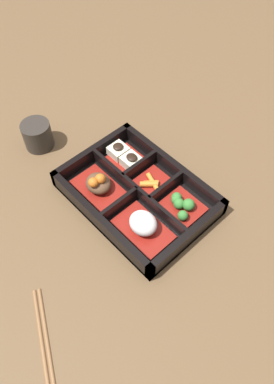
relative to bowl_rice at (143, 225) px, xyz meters
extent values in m
plane|color=brown|center=(0.07, -0.05, -0.03)|extent=(3.00, 3.00, 0.00)
cube|color=black|center=(0.07, -0.05, -0.03)|extent=(0.31, 0.22, 0.01)
cube|color=black|center=(0.07, -0.15, -0.01)|extent=(0.31, 0.01, 0.04)
cube|color=black|center=(0.07, 0.06, -0.01)|extent=(0.31, 0.01, 0.04)
cube|color=black|center=(-0.08, -0.05, -0.01)|extent=(0.01, 0.22, 0.04)
cube|color=black|center=(0.22, -0.05, -0.01)|extent=(0.01, 0.22, 0.04)
cube|color=black|center=(0.07, -0.05, -0.01)|extent=(0.28, 0.01, 0.04)
cube|color=black|center=(0.03, -0.10, -0.01)|extent=(0.01, 0.10, 0.04)
cube|color=black|center=(0.11, -0.10, -0.01)|extent=(0.01, 0.10, 0.04)
cube|color=black|center=(0.07, 0.00, -0.01)|extent=(0.01, 0.10, 0.04)
cube|color=maroon|center=(0.00, 0.00, -0.02)|extent=(0.12, 0.07, 0.01)
ellipsoid|color=silver|center=(0.00, 0.00, 0.01)|extent=(0.06, 0.05, 0.04)
cube|color=maroon|center=(0.14, 0.00, -0.02)|extent=(0.12, 0.07, 0.01)
ellipsoid|color=brown|center=(0.14, 0.00, 0.00)|extent=(0.06, 0.05, 0.03)
sphere|color=#D1661E|center=(0.13, 0.01, 0.02)|extent=(0.02, 0.02, 0.02)
sphere|color=#D1661E|center=(0.13, 0.00, 0.02)|extent=(0.02, 0.02, 0.02)
cube|color=maroon|center=(-0.02, -0.10, -0.02)|extent=(0.08, 0.08, 0.01)
sphere|color=#387A33|center=(-0.04, -0.08, 0.00)|extent=(0.02, 0.02, 0.02)
sphere|color=#387A33|center=(-0.01, -0.09, 0.00)|extent=(0.02, 0.02, 0.02)
sphere|color=#387A33|center=(-0.03, -0.10, 0.00)|extent=(0.03, 0.03, 0.03)
sphere|color=#387A33|center=(0.00, -0.10, 0.00)|extent=(0.02, 0.02, 0.02)
sphere|color=#387A33|center=(0.00, -0.09, 0.00)|extent=(0.02, 0.02, 0.02)
cube|color=maroon|center=(0.07, -0.10, -0.02)|extent=(0.06, 0.08, 0.01)
cylinder|color=orange|center=(0.07, -0.08, -0.01)|extent=(0.04, 0.04, 0.01)
cylinder|color=orange|center=(0.07, -0.09, -0.01)|extent=(0.05, 0.02, 0.01)
cylinder|color=orange|center=(0.07, -0.09, -0.01)|extent=(0.03, 0.03, 0.01)
cube|color=maroon|center=(0.16, -0.10, -0.02)|extent=(0.07, 0.08, 0.01)
cube|color=beige|center=(0.14, -0.10, 0.00)|extent=(0.04, 0.04, 0.02)
ellipsoid|color=black|center=(0.14, -0.10, 0.01)|extent=(0.03, 0.02, 0.01)
cube|color=beige|center=(0.18, -0.10, 0.00)|extent=(0.04, 0.04, 0.02)
ellipsoid|color=black|center=(0.18, -0.10, 0.01)|extent=(0.02, 0.02, 0.01)
cylinder|color=#2D2823|center=(0.34, 0.01, 0.00)|extent=(0.07, 0.07, 0.07)
cylinder|color=#597A38|center=(0.34, 0.01, 0.03)|extent=(0.06, 0.06, 0.01)
cylinder|color=brown|center=(-0.05, 0.27, -0.03)|extent=(0.19, 0.10, 0.01)
cylinder|color=brown|center=(-0.04, 0.28, -0.03)|extent=(0.19, 0.10, 0.01)
camera|label=1|loc=(-0.27, 0.27, 0.64)|focal=35.00mm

